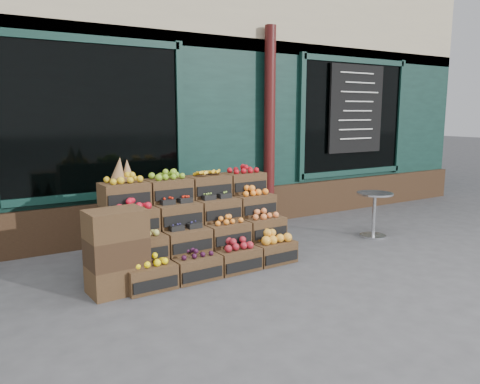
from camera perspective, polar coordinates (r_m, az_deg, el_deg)
ground at (r=5.66m, az=5.53°, el=-9.36°), size 60.00×60.00×0.00m
shop_facade at (r=9.92m, az=-12.80°, el=12.67°), size 12.00×6.24×4.80m
crate_display at (r=5.73m, az=-5.24°, el=-4.75°), size 2.19×1.11×1.35m
spare_crates at (r=4.99m, az=-14.81°, el=-7.01°), size 0.61×0.44×0.87m
bistro_table at (r=7.24m, az=16.03°, el=-2.05°), size 0.53×0.53×0.67m
shopkeeper at (r=7.35m, az=-21.22°, el=2.66°), size 0.84×0.65×2.05m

